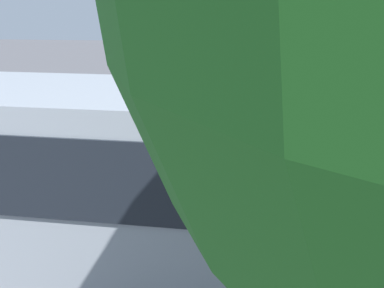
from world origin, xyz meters
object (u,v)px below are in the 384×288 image
at_px(stunt_motorcycle, 189,137).
at_px(spectator_left, 169,178).
at_px(traffic_cone, 281,157).
at_px(parked_motorcycle_dark, 279,211).
at_px(spectator_far_left, 218,173).
at_px(tour_bus, 139,201).
at_px(spectator_centre, 123,171).
at_px(parked_motorcycle_silver, 118,213).

bearing_deg(stunt_motorcycle, spectator_left, 92.39).
bearing_deg(stunt_motorcycle, traffic_cone, 168.38).
height_order(parked_motorcycle_dark, stunt_motorcycle, stunt_motorcycle).
xyz_separation_m(spectator_far_left, parked_motorcycle_dark, (-1.23, 0.52, -0.53)).
bearing_deg(spectator_left, spectator_far_left, -160.20).
distance_m(tour_bus, spectator_centre, 3.05).
distance_m(spectator_left, stunt_motorcycle, 4.32).
xyz_separation_m(spectator_centre, stunt_motorcycle, (-0.81, -4.15, -0.42)).
xyz_separation_m(parked_motorcycle_silver, traffic_cone, (-3.28, -4.45, -0.18)).
xyz_separation_m(spectator_left, parked_motorcycle_dark, (-2.16, 0.18, -0.52)).
xyz_separation_m(spectator_far_left, stunt_motorcycle, (1.11, -3.97, -0.40)).
distance_m(tour_bus, traffic_cone, 6.98).
distance_m(stunt_motorcycle, traffic_cone, 2.65).
relative_size(tour_bus, spectator_left, 6.16).
distance_m(parked_motorcycle_silver, stunt_motorcycle, 5.03).
bearing_deg(parked_motorcycle_dark, traffic_cone, -93.40).
height_order(spectator_far_left, parked_motorcycle_dark, spectator_far_left).
height_order(parked_motorcycle_dark, traffic_cone, parked_motorcycle_dark).
height_order(spectator_left, stunt_motorcycle, spectator_left).
height_order(spectator_far_left, traffic_cone, spectator_far_left).
xyz_separation_m(spectator_left, parked_motorcycle_silver, (0.89, 0.68, -0.52)).
height_order(spectator_left, parked_motorcycle_silver, spectator_left).
bearing_deg(tour_bus, spectator_far_left, -106.73).
bearing_deg(stunt_motorcycle, spectator_far_left, 105.70).
distance_m(spectator_far_left, stunt_motorcycle, 4.14).
relative_size(parked_motorcycle_dark, traffic_cone, 3.25).
distance_m(tour_bus, spectator_left, 2.74).
bearing_deg(traffic_cone, parked_motorcycle_silver, 53.58).
relative_size(tour_bus, spectator_centre, 5.95).
bearing_deg(traffic_cone, spectator_centre, 46.89).
height_order(spectator_far_left, stunt_motorcycle, spectator_far_left).
bearing_deg(tour_bus, parked_motorcycle_silver, -65.05).
distance_m(parked_motorcycle_silver, parked_motorcycle_dark, 3.09).
distance_m(parked_motorcycle_dark, stunt_motorcycle, 5.06).
xyz_separation_m(spectator_centre, traffic_cone, (-3.39, -3.62, -0.73)).
bearing_deg(tour_bus, spectator_centre, -69.91).
distance_m(tour_bus, parked_motorcycle_dark, 3.47).
bearing_deg(parked_motorcycle_silver, spectator_centre, -82.70).
bearing_deg(spectator_far_left, parked_motorcycle_silver, 29.15).
relative_size(spectator_far_left, spectator_left, 1.02).
xyz_separation_m(spectator_far_left, spectator_left, (0.94, 0.34, -0.01)).
relative_size(spectator_far_left, stunt_motorcycle, 0.85).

